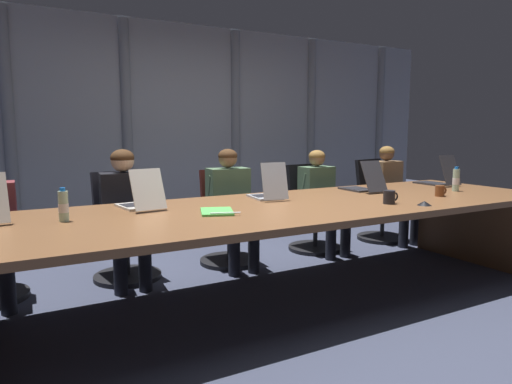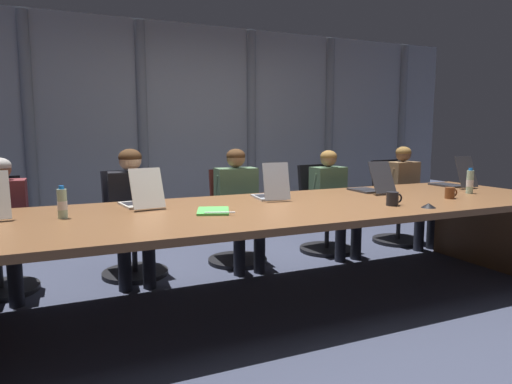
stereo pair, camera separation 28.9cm
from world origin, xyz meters
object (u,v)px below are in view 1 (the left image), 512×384
(laptop_right_mid, at_px, (362,185))
(spiral_notepad, at_px, (217,212))
(conference_mic_left_side, at_px, (424,203))
(laptop_right_end, at_px, (438,179))
(office_chair_right_end, at_px, (379,209))
(coffee_mug_far, at_px, (440,191))
(person_right_end, at_px, (392,188))
(office_chair_right_mid, at_px, (313,217))
(office_chair_center, at_px, (227,227))
(water_bottle_secondary, at_px, (63,206))
(laptop_center, at_px, (268,192))
(laptop_left_mid, at_px, (140,201))
(person_left_mid, at_px, (126,207))
(person_center, at_px, (232,200))
(office_chair_left_mid, at_px, (124,238))
(water_bottle_primary, at_px, (456,180))
(coffee_mug_near, at_px, (390,197))
(person_right_mid, at_px, (322,195))

(laptop_right_mid, relative_size, spiral_notepad, 1.30)
(laptop_right_mid, height_order, conference_mic_left_side, laptop_right_mid)
(laptop_right_end, relative_size, office_chair_right_end, 0.47)
(office_chair_right_end, relative_size, coffee_mug_far, 7.78)
(person_right_end, xyz_separation_m, conference_mic_left_side, (-1.21, -1.54, 0.13))
(laptop_right_mid, bearing_deg, office_chair_right_mid, 0.04)
(office_chair_center, height_order, water_bottle_secondary, water_bottle_secondary)
(laptop_center, bearing_deg, office_chair_right_mid, -45.53)
(laptop_left_mid, bearing_deg, person_left_mid, -10.57)
(person_center, relative_size, person_right_end, 1.01)
(office_chair_left_mid, distance_m, person_left_mid, 0.35)
(laptop_center, relative_size, conference_mic_left_side, 3.86)
(office_chair_right_mid, bearing_deg, spiral_notepad, -60.89)
(spiral_notepad, bearing_deg, water_bottle_primary, 19.19)
(water_bottle_primary, xyz_separation_m, coffee_mug_near, (-1.11, -0.25, -0.05))
(coffee_mug_far, relative_size, conference_mic_left_side, 1.14)
(laptop_left_mid, xyz_separation_m, office_chair_center, (1.08, 0.78, -0.46))
(conference_mic_left_side, bearing_deg, person_left_mid, 141.35)
(office_chair_center, relative_size, office_chair_right_mid, 0.98)
(person_right_end, bearing_deg, water_bottle_secondary, -80.53)
(person_left_mid, xyz_separation_m, coffee_mug_near, (1.75, -1.36, 0.14))
(laptop_center, height_order, water_bottle_primary, laptop_center)
(laptop_center, height_order, spiral_notepad, laptop_center)
(coffee_mug_near, bearing_deg, office_chair_right_mid, 76.77)
(laptop_left_mid, height_order, office_chair_left_mid, laptop_left_mid)
(laptop_right_mid, xyz_separation_m, laptop_right_end, (1.04, -0.01, 0.00))
(water_bottle_primary, height_order, spiral_notepad, water_bottle_primary)
(person_right_end, height_order, conference_mic_left_side, person_right_end)
(person_left_mid, relative_size, person_right_end, 1.02)
(person_center, bearing_deg, laptop_right_mid, 61.08)
(person_right_mid, height_order, water_bottle_secondary, person_right_mid)
(laptop_right_end, xyz_separation_m, person_right_mid, (-1.02, 0.66, -0.19))
(laptop_center, relative_size, office_chair_left_mid, 0.44)
(conference_mic_left_side, bearing_deg, laptop_right_mid, 79.85)
(person_left_mid, relative_size, conference_mic_left_side, 10.66)
(office_chair_right_end, xyz_separation_m, coffee_mug_far, (-0.67, -1.43, 0.44))
(water_bottle_secondary, relative_size, conference_mic_left_side, 1.98)
(laptop_right_mid, bearing_deg, person_left_mid, 73.70)
(person_left_mid, distance_m, person_center, 1.02)
(laptop_center, height_order, coffee_mug_near, laptop_center)
(person_right_end, xyz_separation_m, coffee_mug_near, (-1.39, -1.35, 0.16))
(person_right_end, height_order, spiral_notepad, person_right_end)
(laptop_left_mid, xyz_separation_m, water_bottle_secondary, (-0.56, -0.25, 0.04))
(laptop_left_mid, distance_m, office_chair_right_mid, 2.33)
(laptop_left_mid, distance_m, coffee_mug_near, 1.93)
(office_chair_right_mid, xyz_separation_m, spiral_notepad, (-1.72, -1.22, 0.41))
(spiral_notepad, bearing_deg, laptop_center, 51.19)
(laptop_center, xyz_separation_m, coffee_mug_near, (0.72, -0.68, -0.01))
(office_chair_right_end, relative_size, person_right_mid, 0.87)
(office_chair_left_mid, distance_m, spiral_notepad, 1.34)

